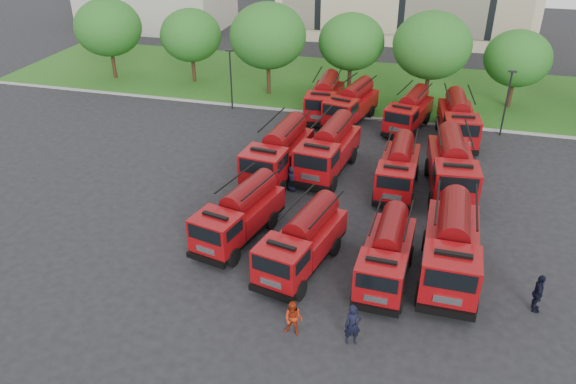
% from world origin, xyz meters
% --- Properties ---
extents(ground, '(140.00, 140.00, 0.00)m').
position_xyz_m(ground, '(0.00, 0.00, 0.00)').
color(ground, black).
rests_on(ground, ground).
extents(lawn, '(70.00, 16.00, 0.12)m').
position_xyz_m(lawn, '(0.00, 26.00, 0.06)').
color(lawn, '#214E15').
rests_on(lawn, ground).
extents(curb, '(70.00, 0.30, 0.14)m').
position_xyz_m(curb, '(0.00, 17.90, 0.07)').
color(curb, gray).
rests_on(curb, ground).
extents(tree_0, '(6.30, 6.30, 7.70)m').
position_xyz_m(tree_0, '(-24.00, 22.00, 5.02)').
color(tree_0, '#382314').
rests_on(tree_0, ground).
extents(tree_1, '(5.71, 5.71, 6.98)m').
position_xyz_m(tree_1, '(-16.00, 23.00, 4.55)').
color(tree_1, '#382314').
rests_on(tree_1, ground).
extents(tree_2, '(6.72, 6.72, 8.22)m').
position_xyz_m(tree_2, '(-8.00, 21.50, 5.35)').
color(tree_2, '#382314').
rests_on(tree_2, ground).
extents(tree_3, '(5.88, 5.88, 7.19)m').
position_xyz_m(tree_3, '(-1.00, 24.00, 4.68)').
color(tree_3, '#382314').
rests_on(tree_3, ground).
extents(tree_4, '(6.55, 6.55, 8.01)m').
position_xyz_m(tree_4, '(6.00, 22.50, 5.22)').
color(tree_4, '#382314').
rests_on(tree_4, ground).
extents(tree_5, '(5.46, 5.46, 6.68)m').
position_xyz_m(tree_5, '(13.00, 23.50, 4.35)').
color(tree_5, '#382314').
rests_on(tree_5, ground).
extents(lamp_post_0, '(0.60, 0.25, 5.11)m').
position_xyz_m(lamp_post_0, '(-10.00, 17.20, 2.90)').
color(lamp_post_0, black).
rests_on(lamp_post_0, ground).
extents(lamp_post_1, '(0.60, 0.25, 5.11)m').
position_xyz_m(lamp_post_1, '(12.00, 17.20, 2.90)').
color(lamp_post_1, black).
rests_on(lamp_post_1, ground).
extents(fire_truck_0, '(3.67, 6.90, 2.99)m').
position_xyz_m(fire_truck_0, '(-2.78, -1.41, 1.50)').
color(fire_truck_0, black).
rests_on(fire_truck_0, ground).
extents(fire_truck_1, '(3.67, 6.93, 3.01)m').
position_xyz_m(fire_truck_1, '(1.14, -3.07, 1.51)').
color(fire_truck_1, black).
rests_on(fire_truck_1, ground).
extents(fire_truck_2, '(2.54, 6.42, 2.88)m').
position_xyz_m(fire_truck_2, '(5.34, -2.96, 1.45)').
color(fire_truck_2, black).
rests_on(fire_truck_2, ground).
extents(fire_truck_3, '(2.85, 7.51, 3.40)m').
position_xyz_m(fire_truck_3, '(8.34, -1.88, 1.71)').
color(fire_truck_3, black).
rests_on(fire_truck_3, ground).
extents(fire_truck_4, '(3.33, 7.63, 3.37)m').
position_xyz_m(fire_truck_4, '(-2.74, 6.26, 1.70)').
color(fire_truck_4, black).
rests_on(fire_truck_4, ground).
extents(fire_truck_5, '(3.40, 7.54, 3.32)m').
position_xyz_m(fire_truck_5, '(0.30, 7.74, 1.67)').
color(fire_truck_5, black).
rests_on(fire_truck_5, ground).
extents(fire_truck_6, '(2.47, 6.53, 2.95)m').
position_xyz_m(fire_truck_6, '(5.04, 6.48, 1.49)').
color(fire_truck_6, black).
rests_on(fire_truck_6, ground).
extents(fire_truck_7, '(3.30, 7.67, 3.39)m').
position_xyz_m(fire_truck_7, '(8.25, 7.17, 1.71)').
color(fire_truck_7, black).
rests_on(fire_truck_7, ground).
extents(fire_truck_8, '(2.74, 6.96, 3.13)m').
position_xyz_m(fire_truck_8, '(-1.97, 17.61, 1.57)').
color(fire_truck_8, black).
rests_on(fire_truck_8, ground).
extents(fire_truck_9, '(3.78, 7.11, 3.08)m').
position_xyz_m(fire_truck_9, '(0.35, 16.76, 1.55)').
color(fire_truck_9, black).
rests_on(fire_truck_9, ground).
extents(fire_truck_10, '(3.58, 6.73, 2.91)m').
position_xyz_m(fire_truck_10, '(4.96, 16.60, 1.47)').
color(fire_truck_10, black).
rests_on(fire_truck_10, ground).
extents(fire_truck_11, '(3.18, 7.29, 3.22)m').
position_xyz_m(fire_truck_11, '(8.61, 15.37, 1.62)').
color(fire_truck_11, black).
rests_on(fire_truck_11, ground).
extents(firefighter_0, '(0.86, 0.75, 1.98)m').
position_xyz_m(firefighter_0, '(4.49, -7.84, 0.00)').
color(firefighter_0, black).
rests_on(firefighter_0, ground).
extents(firefighter_1, '(0.88, 0.55, 1.72)m').
position_xyz_m(firefighter_1, '(1.94, -7.97, 0.00)').
color(firefighter_1, '#98230B').
rests_on(firefighter_1, ground).
extents(firefighter_2, '(0.67, 1.16, 1.97)m').
position_xyz_m(firefighter_2, '(12.29, -3.61, 0.00)').
color(firefighter_2, black).
rests_on(firefighter_2, ground).
extents(firefighter_3, '(1.29, 0.75, 1.91)m').
position_xyz_m(firefighter_3, '(8.75, -3.66, 0.00)').
color(firefighter_3, black).
rests_on(firefighter_3, ground).
extents(firefighter_4, '(0.98, 0.81, 1.72)m').
position_xyz_m(firefighter_4, '(-1.37, 4.47, 0.00)').
color(firefighter_4, black).
rests_on(firefighter_4, ground).
extents(firefighter_5, '(1.83, 0.85, 1.93)m').
position_xyz_m(firefighter_5, '(8.94, 6.23, 0.00)').
color(firefighter_5, '#98230B').
rests_on(firefighter_5, ground).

